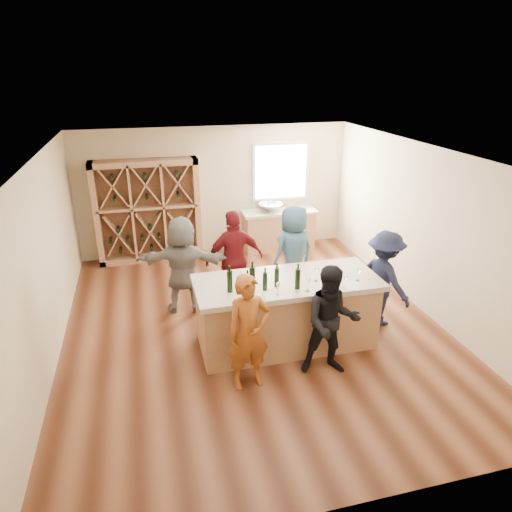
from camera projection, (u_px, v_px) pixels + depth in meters
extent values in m
cube|color=brown|center=(253.00, 328.00, 7.58)|extent=(6.00, 7.00, 0.10)
cube|color=white|center=(253.00, 151.00, 6.46)|extent=(6.00, 7.00, 0.10)
cube|color=beige|center=(215.00, 190.00, 10.19)|extent=(6.00, 0.10, 2.80)
cube|color=beige|center=(353.00, 396.00, 3.85)|extent=(6.00, 0.10, 2.80)
cube|color=beige|center=(40.00, 266.00, 6.33)|extent=(0.10, 7.00, 2.80)
cube|color=beige|center=(428.00, 230.00, 7.71)|extent=(0.10, 7.00, 2.80)
cube|color=white|center=(280.00, 172.00, 10.33)|extent=(1.30, 0.06, 1.30)
cube|color=white|center=(281.00, 172.00, 10.29)|extent=(1.18, 0.01, 1.18)
cube|color=#A7764F|center=(148.00, 211.00, 9.72)|extent=(2.20, 0.45, 2.20)
cube|color=#A7764F|center=(279.00, 231.00, 10.57)|extent=(1.60, 0.58, 0.86)
cube|color=#BCAF9A|center=(279.00, 212.00, 10.39)|extent=(1.70, 0.62, 0.06)
imported|color=silver|center=(271.00, 207.00, 10.30)|extent=(0.54, 0.54, 0.19)
cylinder|color=silver|center=(268.00, 203.00, 10.44)|extent=(0.02, 0.02, 0.30)
cube|color=#A7764F|center=(286.00, 315.00, 6.89)|extent=(2.60, 1.00, 1.00)
cube|color=#BCAF9A|center=(287.00, 282.00, 6.68)|extent=(2.72, 1.12, 0.08)
cylinder|color=black|center=(230.00, 281.00, 6.26)|extent=(0.09, 0.09, 0.31)
cylinder|color=black|center=(248.00, 284.00, 6.23)|extent=(0.08, 0.08, 0.26)
cylinder|color=black|center=(252.00, 278.00, 6.36)|extent=(0.11, 0.11, 0.32)
cylinder|color=black|center=(265.00, 282.00, 6.31)|extent=(0.08, 0.08, 0.27)
cylinder|color=black|center=(277.00, 277.00, 6.42)|extent=(0.08, 0.08, 0.28)
cone|color=white|center=(278.00, 289.00, 6.20)|extent=(0.09, 0.09, 0.18)
cone|color=white|center=(308.00, 285.00, 6.30)|extent=(0.09, 0.09, 0.18)
cone|color=white|center=(345.00, 282.00, 6.40)|extent=(0.08, 0.08, 0.16)
cone|color=white|center=(316.00, 275.00, 6.60)|extent=(0.08, 0.08, 0.19)
cone|color=white|center=(358.00, 275.00, 6.61)|extent=(0.09, 0.09, 0.18)
cube|color=white|center=(272.00, 294.00, 6.24)|extent=(0.25, 0.33, 0.00)
cube|color=white|center=(316.00, 289.00, 6.39)|extent=(0.26, 0.31, 0.00)
cube|color=white|center=(352.00, 285.00, 6.49)|extent=(0.31, 0.35, 0.00)
imported|color=#994C19|center=(249.00, 333.00, 5.86)|extent=(0.64, 0.51, 1.61)
imported|color=black|center=(331.00, 321.00, 6.13)|extent=(0.85, 0.59, 1.59)
imported|color=#191E38|center=(383.00, 279.00, 7.34)|extent=(0.78, 1.14, 1.61)
imported|color=#590F14|center=(235.00, 259.00, 7.92)|extent=(1.06, 0.61, 1.74)
imported|color=#335972|center=(293.00, 252.00, 8.21)|extent=(0.99, 0.81, 1.74)
imported|color=slate|center=(183.00, 265.00, 7.72)|extent=(1.67, 0.91, 1.71)
cylinder|color=black|center=(298.00, 279.00, 6.35)|extent=(0.07, 0.07, 0.30)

